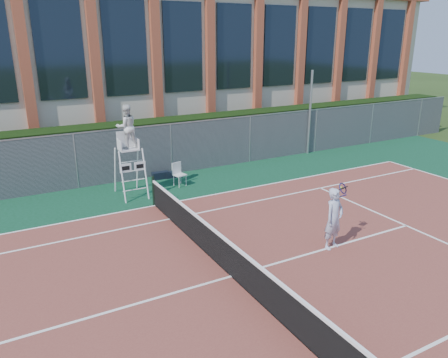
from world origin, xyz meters
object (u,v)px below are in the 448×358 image
steel_pole (310,113)px  umpire_chair (127,129)px  plastic_chair (178,172)px  tennis_player (334,218)px

steel_pole → umpire_chair: size_ratio=1.21×
umpire_chair → plastic_chair: bearing=4.7°
steel_pole → umpire_chair: steel_pole is taller
steel_pole → umpire_chair: 10.01m
plastic_chair → steel_pole: bearing=10.7°
tennis_player → steel_pole: bearing=54.6°
umpire_chair → tennis_player: 8.11m
steel_pole → plastic_chair: bearing=-169.3°
plastic_chair → tennis_player: (1.66, -7.21, 0.36)m
steel_pole → plastic_chair: steel_pole is taller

